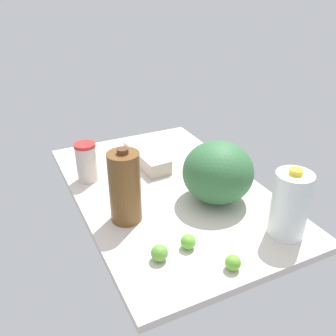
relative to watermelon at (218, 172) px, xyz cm
name	(u,v)px	position (x,y,z in cm)	size (l,w,h in cm)	color
countertop	(168,191)	(-15.95, -14.25, -13.94)	(120.00, 76.00, 3.00)	beige
watermelon	(218,172)	(0.00, 0.00, 0.00)	(28.25, 28.25, 24.87)	#346B3D
egg_carton	(147,157)	(-41.02, -13.41, -8.97)	(30.84, 10.75, 6.92)	beige
chocolate_milk_jug	(125,187)	(-3.08, -37.88, 1.42)	(11.64, 11.64, 29.28)	brown
tumbler_cup	(86,162)	(-38.45, -43.07, -3.54)	(9.26, 9.26, 17.71)	beige
milk_jug	(290,204)	(29.97, 10.02, -0.19)	(12.79, 12.79, 26.06)	white
lime_by_jug	(188,242)	(21.84, -25.07, -9.83)	(5.22, 5.22, 5.22)	#69BB38
lime_far_back	(159,253)	(22.92, -36.23, -9.64)	(5.60, 5.60, 5.60)	#62A838
lime_loose	(233,263)	(36.85, -17.30, -9.88)	(5.12, 5.12, 5.12)	#68B531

